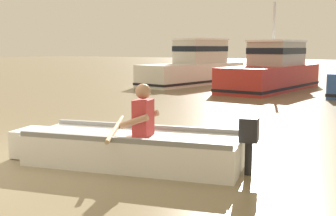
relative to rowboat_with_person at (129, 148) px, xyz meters
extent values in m
plane|color=#7A6B4C|center=(-1.24, -0.71, -0.25)|extent=(120.00, 120.00, 0.00)
cube|color=white|center=(0.07, 0.02, -0.03)|extent=(3.27, 1.82, 0.44)
cube|color=white|center=(-1.61, -0.40, -0.03)|extent=(0.54, 0.68, 0.42)
cube|color=gray|center=(0.19, -0.48, 0.22)|extent=(2.97, 0.82, 0.08)
cube|color=gray|center=(-0.06, 0.51, 0.22)|extent=(2.97, 0.82, 0.08)
cube|color=white|center=(0.17, 0.04, 0.15)|extent=(0.52, 1.05, 0.06)
cylinder|color=black|center=(1.67, 0.42, 0.02)|extent=(0.12, 0.12, 0.54)
cube|color=black|center=(1.67, 0.42, 0.37)|extent=(0.30, 0.33, 0.32)
cube|color=#B23333|center=(0.21, 0.05, 0.45)|extent=(0.30, 0.38, 0.52)
sphere|color=#9E7051|center=(0.21, 0.05, 0.83)|extent=(0.22, 0.22, 0.22)
cylinder|color=#9E7051|center=(0.22, -0.17, 0.43)|extent=(0.43, 0.19, 0.23)
cylinder|color=#9E7051|center=(0.11, 0.25, 0.43)|extent=(0.43, 0.19, 0.23)
cylinder|color=tan|center=(-0.31, 0.08, 0.25)|extent=(1.11, 1.73, 0.06)
cube|color=white|center=(-5.86, 12.82, 0.23)|extent=(2.53, 6.45, 0.97)
cube|color=black|center=(-5.86, 12.82, -0.08)|extent=(2.58, 6.50, 0.10)
cube|color=beige|center=(-5.79, 13.38, 1.25)|extent=(1.67, 2.79, 1.07)
cube|color=black|center=(-5.79, 13.38, 1.39)|extent=(1.71, 2.83, 0.24)
cube|color=white|center=(-5.79, 13.38, 1.83)|extent=(1.76, 2.93, 0.08)
cube|color=#B72D28|center=(-1.89, 11.97, 0.24)|extent=(2.42, 6.09, 0.97)
cube|color=black|center=(-1.89, 11.97, -0.08)|extent=(2.46, 6.14, 0.10)
cube|color=#B2ADA3|center=(-1.85, 12.51, 1.19)|extent=(1.70, 2.62, 0.94)
cube|color=black|center=(-1.85, 12.51, 1.31)|extent=(1.74, 2.65, 0.24)
cube|color=white|center=(-1.85, 12.51, 1.70)|extent=(1.79, 2.75, 0.08)
cylinder|color=silver|center=(-1.88, 12.12, 1.98)|extent=(0.10, 0.10, 2.51)
camera|label=1|loc=(3.72, -4.94, 1.44)|focal=46.30mm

